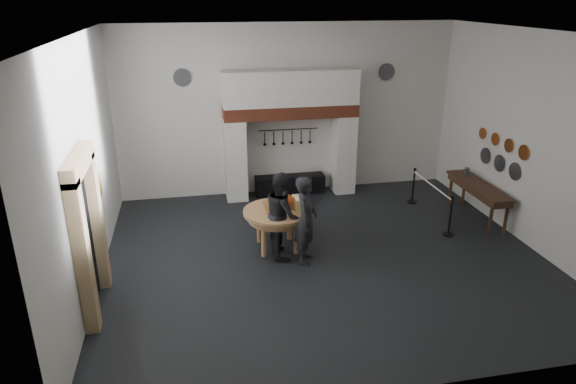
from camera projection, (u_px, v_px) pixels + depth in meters
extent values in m
cube|color=black|center=(324.00, 256.00, 10.81)|extent=(9.00, 8.00, 0.02)
cube|color=silver|center=(331.00, 33.00, 9.18)|extent=(9.00, 8.00, 0.02)
cube|color=silver|center=(288.00, 110.00, 13.65)|extent=(9.00, 0.02, 4.50)
cube|color=silver|center=(413.00, 246.00, 6.33)|extent=(9.00, 0.02, 4.50)
cube|color=silver|center=(85.00, 168.00, 9.18)|extent=(0.02, 8.00, 4.50)
cube|color=silver|center=(534.00, 141.00, 10.80)|extent=(0.02, 8.00, 4.50)
cube|color=silver|center=(235.00, 160.00, 13.49)|extent=(0.55, 0.70, 2.15)
cube|color=silver|center=(343.00, 153.00, 14.02)|extent=(0.55, 0.70, 2.15)
cube|color=#9E442B|center=(290.00, 111.00, 13.31)|extent=(3.50, 0.72, 0.32)
cube|color=silver|center=(291.00, 87.00, 13.09)|extent=(3.50, 0.70, 0.90)
cube|color=black|center=(290.00, 184.00, 14.12)|extent=(1.90, 0.45, 0.50)
cylinder|color=black|center=(288.00, 129.00, 13.76)|extent=(1.60, 0.02, 0.02)
cube|color=black|center=(85.00, 242.00, 8.63)|extent=(0.04, 1.10, 2.50)
cube|color=tan|center=(83.00, 259.00, 7.99)|extent=(0.22, 0.30, 2.60)
cube|color=tan|center=(96.00, 222.00, 9.27)|extent=(0.22, 0.30, 2.60)
cube|color=tan|center=(78.00, 163.00, 8.14)|extent=(0.22, 1.70, 0.30)
cube|color=gold|center=(99.00, 186.00, 10.16)|extent=(0.05, 0.34, 0.44)
cylinder|color=tan|center=(277.00, 212.00, 10.87)|extent=(1.71, 1.71, 0.07)
ellipsoid|color=#C5501B|center=(285.00, 201.00, 10.93)|extent=(0.36, 0.36, 0.31)
cube|color=#F9EF95|center=(301.00, 204.00, 10.86)|extent=(0.22, 0.22, 0.24)
cube|color=#D4C67F|center=(297.00, 200.00, 11.14)|extent=(0.18, 0.18, 0.20)
cone|color=#995D38|center=(271.00, 209.00, 10.65)|extent=(0.38, 0.38, 0.22)
ellipsoid|color=#A96E3C|center=(270.00, 202.00, 11.14)|extent=(0.31, 0.18, 0.13)
imported|color=black|center=(306.00, 220.00, 10.27)|extent=(0.63, 0.78, 1.85)
imported|color=black|center=(283.00, 214.00, 10.57)|extent=(0.70, 0.89, 1.81)
cube|color=#3D2616|center=(479.00, 185.00, 12.27)|extent=(0.55, 2.20, 0.06)
cylinder|color=#505055|center=(467.00, 172.00, 12.76)|extent=(0.12, 0.12, 0.22)
cylinder|color=#C6662D|center=(524.00, 152.00, 11.09)|extent=(0.03, 0.34, 0.34)
cylinder|color=#C6662D|center=(509.00, 146.00, 11.59)|extent=(0.03, 0.32, 0.32)
cylinder|color=#C6662D|center=(495.00, 139.00, 12.09)|extent=(0.03, 0.30, 0.30)
cylinder|color=#C6662D|center=(483.00, 133.00, 12.59)|extent=(0.03, 0.28, 0.28)
cylinder|color=#4C4C51|center=(515.00, 171.00, 11.45)|extent=(0.03, 0.40, 0.40)
cylinder|color=#4C4C51|center=(499.00, 163.00, 12.00)|extent=(0.03, 0.40, 0.40)
cylinder|color=#4C4C51|center=(485.00, 156.00, 12.55)|extent=(0.03, 0.40, 0.40)
cylinder|color=#4C4C51|center=(182.00, 78.00, 12.78)|extent=(0.44, 0.03, 0.44)
cylinder|color=#4C4C51|center=(387.00, 72.00, 13.75)|extent=(0.44, 0.03, 0.44)
cylinder|color=black|center=(450.00, 217.00, 11.57)|extent=(0.05, 0.05, 0.90)
cylinder|color=black|center=(413.00, 186.00, 13.40)|extent=(0.05, 0.05, 0.90)
cylinder|color=white|center=(432.00, 185.00, 12.34)|extent=(0.04, 2.00, 0.04)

